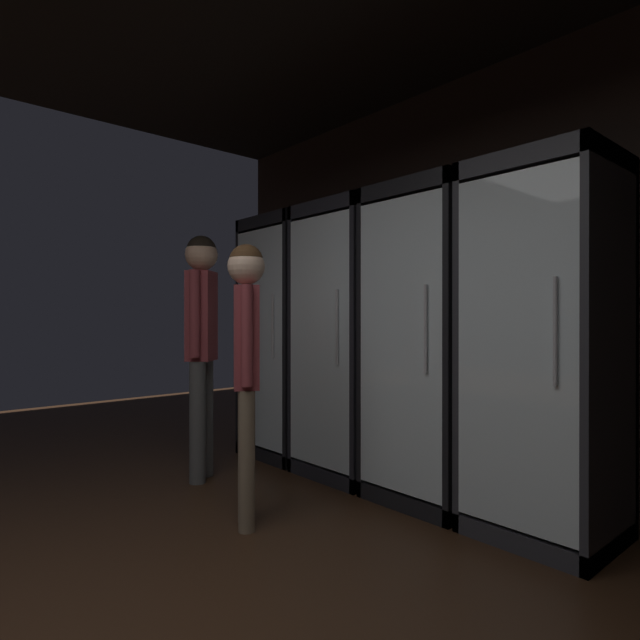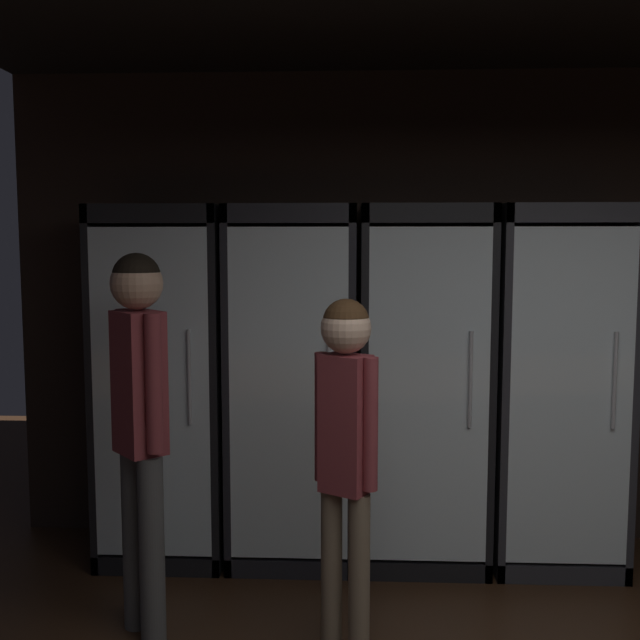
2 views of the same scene
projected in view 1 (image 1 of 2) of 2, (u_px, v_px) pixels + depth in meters
The scene contains 7 objects.
wall_back at pixel (546, 278), 3.10m from camera, with size 6.00×0.06×2.80m, color black.
cooler_far_left at pixel (294, 339), 4.40m from camera, with size 0.70×0.67×2.00m.
cooler_left at pixel (355, 343), 3.86m from camera, with size 0.70×0.67×2.00m.
cooler_center at pixel (435, 345), 3.31m from camera, with size 0.70×0.67×2.00m.
cooler_right at pixel (548, 351), 2.76m from camera, with size 0.70×0.67×2.00m.
shopper_near at pixel (246, 345), 2.85m from camera, with size 0.26×0.22×1.57m.
shopper_far at pixel (201, 328), 3.69m from camera, with size 0.28×0.28×1.75m.
Camera 1 is at (1.42, -0.04, 1.16)m, focal length 28.88 mm.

